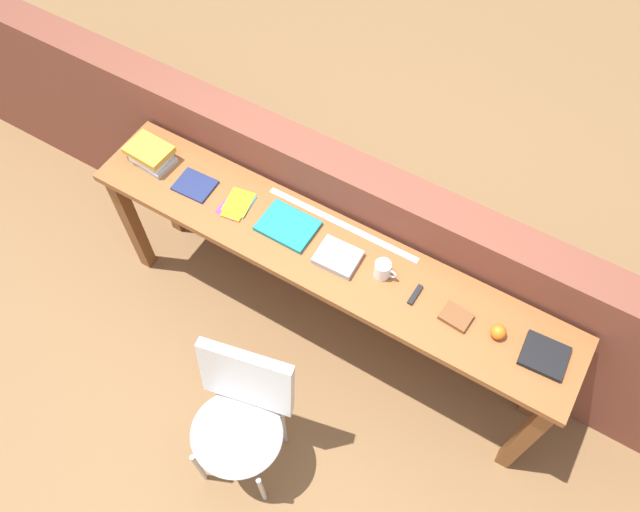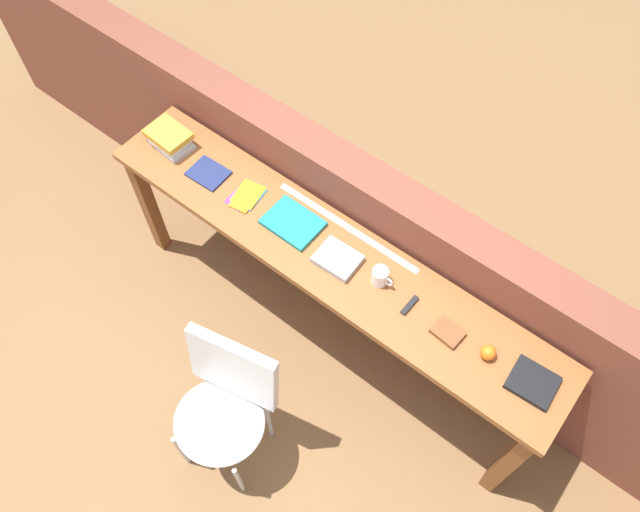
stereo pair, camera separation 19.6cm
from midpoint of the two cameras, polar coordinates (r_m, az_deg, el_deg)
The scene contains 15 objects.
ground_plane at distance 3.61m, azimuth -0.92°, elevation -10.31°, with size 40.00×40.00×0.00m, color brown.
brick_wall_back at distance 3.36m, azimuth 5.79°, elevation 1.26°, with size 6.00×0.20×1.11m, color brown.
sideboard at distance 3.05m, azimuth 2.42°, elevation -1.05°, with size 2.50×0.44×0.88m.
chair_white_moulded at distance 3.00m, azimuth -6.85°, elevation -13.38°, with size 0.53×0.54×0.89m.
book_stack_leftmost at distance 3.36m, azimuth -11.94°, elevation 10.34°, with size 0.24×0.18×0.10m.
magazine_cycling at distance 3.23m, azimuth -8.47°, elevation 7.40°, with size 0.19×0.16×0.01m, color navy.
pamphlet_pile_colourful at distance 3.12m, azimuth -4.93°, elevation 5.40°, with size 0.15×0.20×0.01m.
book_open_centre at distance 3.00m, azimuth -0.63°, elevation 2.97°, with size 0.27×0.20×0.02m, color #19757A.
book_grey_hardcover at distance 2.89m, azimuth 3.56°, elevation -0.38°, with size 0.20×0.16×0.03m, color #9E9EA3.
mug at distance 2.83m, azimuth 7.52°, elevation -1.98°, with size 0.11×0.08×0.09m.
multitool_folded at distance 2.82m, azimuth 10.17°, elevation -4.56°, with size 0.02×0.11×0.02m, color black.
leather_journal_brown at distance 2.79m, azimuth 13.58°, elevation -6.91°, with size 0.13×0.10×0.02m, color brown.
sports_ball_small at distance 2.77m, azimuth 17.12°, elevation -8.56°, with size 0.07×0.07×0.07m, color orange.
book_repair_rightmost at distance 2.80m, azimuth 20.81°, elevation -10.88°, with size 0.19×0.17×0.03m, color black.
ruler_metal_back_edge at distance 3.01m, azimuth 4.35°, elevation 2.58°, with size 0.82×0.03×0.00m, color silver.
Camera 2 is at (0.94, -0.95, 3.36)m, focal length 35.00 mm.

